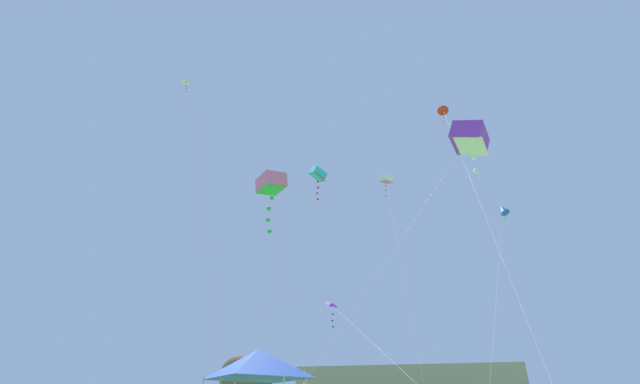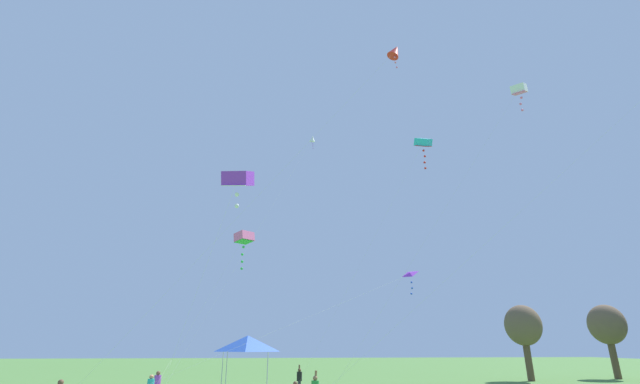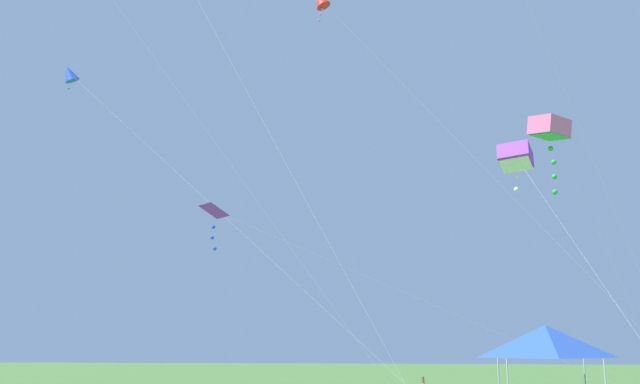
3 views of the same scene
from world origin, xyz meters
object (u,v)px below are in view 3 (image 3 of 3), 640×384
Objects in this scene: kite_pink_box_0 at (550,129)px; kite_blue_diamond_7 at (70,74)px; kite_purple_delta_3 at (219,214)px; kite_red_diamond_5 at (321,0)px; festival_tent at (546,341)px; kite_purple_box_1 at (515,157)px.

kite_blue_diamond_7 is at bearing 59.53° from kite_pink_box_0.
kite_pink_box_0 is 0.56× the size of kite_purple_delta_3.
kite_pink_box_0 is 17.26m from kite_red_diamond_5.
kite_blue_diamond_7 is (7.01, 18.12, -0.44)m from kite_red_diamond_5.
festival_tent is at bearing -94.20° from kite_purple_delta_3.
kite_purple_delta_3 is at bearing 87.44° from kite_pink_box_0.
festival_tent is 36.59m from kite_blue_diamond_7.
kite_purple_box_1 is 13.46m from kite_red_diamond_5.
kite_red_diamond_5 is at bearing 46.14° from kite_pink_box_0.
kite_pink_box_0 is at bearing -92.56° from kite_purple_delta_3.
kite_purple_box_1 is (9.23, -0.58, 8.90)m from festival_tent.
kite_purple_box_1 is 15.51m from kite_purple_delta_3.
kite_red_diamond_5 is (9.72, 9.13, 18.22)m from festival_tent.
festival_tent is at bearing 176.44° from kite_purple_box_1.
kite_blue_diamond_7 reaches higher than festival_tent.
kite_purple_box_1 is at bearing -3.56° from festival_tent.
kite_purple_delta_3 is at bearing 162.87° from kite_red_diamond_5.
kite_purple_delta_3 is (-8.36, 12.43, -4.01)m from kite_purple_box_1.
kite_pink_box_0 is 12.82m from kite_purple_delta_3.
kite_pink_box_0 is 0.52× the size of kite_red_diamond_5.
kite_pink_box_0 reaches higher than festival_tent.
kite_red_diamond_5 is at bearing 43.19° from festival_tent.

